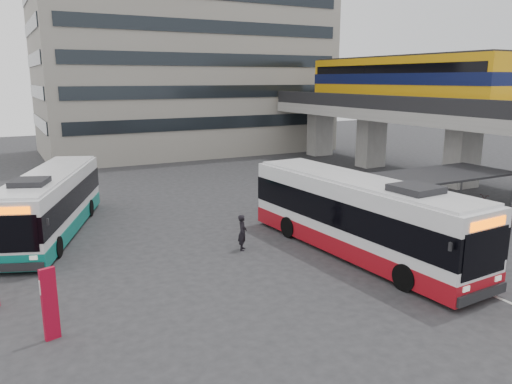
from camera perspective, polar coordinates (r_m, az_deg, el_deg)
name	(u,v)px	position (r m, az deg, el deg)	size (l,w,h in m)	color
ground	(341,258)	(22.84, 9.70, -7.40)	(120.00, 120.00, 0.00)	#28282B
viaduct	(410,99)	(42.98, 17.15, 10.14)	(8.00, 32.00, 9.68)	gray
bike_shelter	(430,192)	(30.13, 19.24, 0.02)	(10.00, 4.00, 2.54)	#595B60
office_block	(184,34)	(56.47, -8.23, 17.45)	(30.00, 15.00, 25.00)	gray
road_markings	(433,270)	(22.40, 19.59, -8.39)	(0.15, 7.60, 0.01)	beige
bus_main	(358,217)	(22.99, 11.57, -2.77)	(3.52, 12.89, 3.77)	white
bus_teal	(51,204)	(27.54, -22.34, -1.23)	(6.56, 11.74, 3.44)	white
pedestrian	(242,232)	(23.26, -1.56, -4.65)	(0.62, 0.41, 1.69)	black
sign_totem_south	(50,303)	(16.69, -22.51, -11.62)	(0.49, 0.26, 2.31)	#A10923
sign_totem_north	(13,229)	(24.66, -26.02, -3.79)	(0.56, 0.18, 2.57)	#A10923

